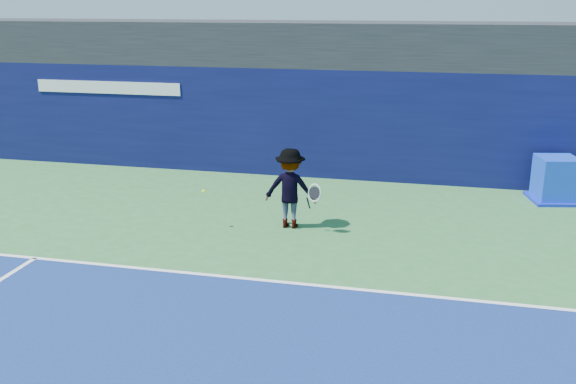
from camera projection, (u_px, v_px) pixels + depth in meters
The scene contains 7 objects.
ground at pixel (237, 376), 8.46m from camera, with size 80.00×80.00×0.00m, color #2F6935.
baseline at pixel (288, 283), 11.26m from camera, with size 24.00×0.10×0.01m, color white.
stadium_band at pixel (355, 44), 18.18m from camera, with size 36.00×3.00×1.20m, color black.
back_wall_assembly at pixel (348, 123), 17.84m from camera, with size 36.00×1.03×3.00m.
equipment_cart at pixel (556, 181), 15.81m from camera, with size 1.35×1.35×1.10m.
tennis_player at pixel (290, 188), 13.85m from camera, with size 1.32×0.73×1.75m.
tennis_ball at pixel (204, 191), 13.75m from camera, with size 0.08×0.08×0.08m.
Camera 1 is at (2.33, -7.08, 4.75)m, focal length 40.00 mm.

